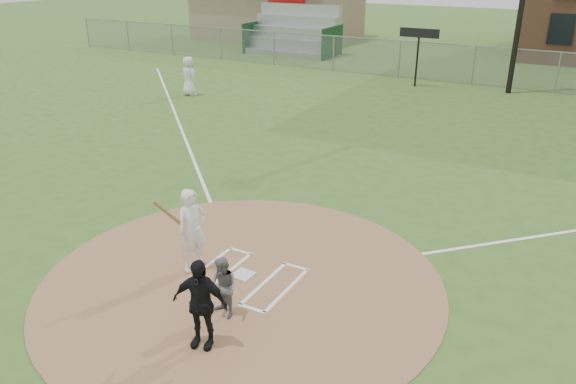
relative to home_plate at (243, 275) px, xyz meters
The scene contains 13 objects.
ground 0.23m from the home_plate, 63.66° to the right, with size 140.00×140.00×0.00m, color #355B1F.
dirt_circle 0.22m from the home_plate, 63.66° to the right, with size 8.40×8.40×0.02m, color #996E48.
home_plate is the anchor object (origin of this frame).
foul_line_third 12.52m from the home_plate, 135.33° to the left, with size 0.10×24.00×0.01m, color white.
catcher 1.57m from the home_plate, 70.96° to the right, with size 0.59×0.46×1.21m, color slate.
umpire 2.49m from the home_plate, 74.49° to the right, with size 0.98×0.41×1.68m, color black.
ondeck_player 17.20m from the home_plate, 131.74° to the left, with size 0.90×0.59×1.85m, color white.
batters_boxes 0.11m from the home_plate, 26.62° to the right, with size 2.08×1.88×0.01m.
batter_at_plate 1.43m from the home_plate, 166.19° to the right, with size 0.80×1.08×1.84m.
outfield_fence 21.82m from the home_plate, 89.74° to the left, with size 56.08×0.08×2.03m.
bleachers 29.07m from the home_plate, 116.39° to the left, with size 6.08×3.20×3.20m.
clubhouse 37.44m from the home_plate, 118.62° to the left, with size 12.20×8.71×6.23m.
scoreboard_sign 20.28m from the home_plate, 96.85° to the left, with size 2.00×0.10×2.93m.
Camera 1 is at (5.71, -8.37, 6.32)m, focal length 35.00 mm.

